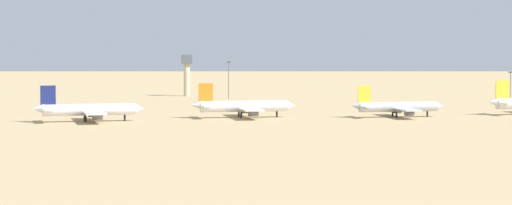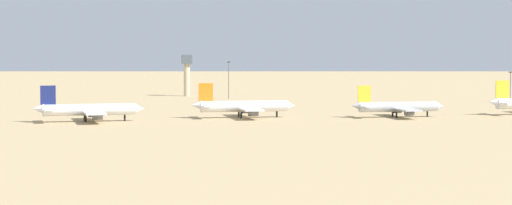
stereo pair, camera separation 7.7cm
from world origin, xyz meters
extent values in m
plane|color=tan|center=(0.00, 0.00, 0.00)|extent=(4000.00, 4000.00, 0.00)
pyramid|color=slate|center=(-33.09, 910.02, 58.57)|extent=(406.01, 260.55, 117.15)
pyramid|color=slate|center=(451.21, 1013.70, 55.34)|extent=(373.85, 355.29, 110.69)
cylinder|color=white|center=(-55.28, -11.52, 4.18)|extent=(32.07, 6.50, 3.98)
cone|color=white|center=(-38.02, -10.14, 4.18)|extent=(3.28, 4.01, 3.78)
cone|color=white|center=(-72.55, -12.89, 4.78)|extent=(4.24, 3.69, 3.38)
cube|color=navy|center=(-69.17, -12.63, 9.41)|extent=(5.20, 0.91, 6.47)
cube|color=white|center=(-69.49, -8.66, 4.58)|extent=(3.71, 7.00, 0.36)
cube|color=white|center=(-68.86, -16.59, 4.58)|extent=(3.71, 7.00, 0.36)
cube|color=white|center=(-54.29, -11.44, 3.58)|extent=(9.28, 32.29, 0.56)
cylinder|color=slate|center=(-53.89, -3.92, 2.19)|extent=(3.75, 2.47, 2.19)
cylinder|color=slate|center=(-52.70, -18.80, 2.19)|extent=(3.75, 2.47, 2.19)
cylinder|color=black|center=(-43.21, -10.55, 1.10)|extent=(0.70, 0.70, 2.19)
cylinder|color=black|center=(-56.96, -9.25, 1.10)|extent=(0.70, 0.70, 2.19)
cylinder|color=black|center=(-56.58, -14.02, 1.10)|extent=(0.70, 0.70, 2.19)
cylinder|color=white|center=(0.17, -2.28, 4.20)|extent=(32.09, 4.58, 4.00)
cone|color=white|center=(17.58, -1.97, 4.20)|extent=(3.07, 3.86, 3.80)
cone|color=white|center=(-17.25, -2.59, 4.80)|extent=(4.06, 3.47, 3.40)
cube|color=orange|center=(-13.84, -2.53, 9.46)|extent=(5.21, 0.59, 6.51)
cube|color=white|center=(-13.92, 1.47, 4.60)|extent=(3.32, 6.86, 0.36)
cube|color=white|center=(-13.77, -6.53, 4.60)|extent=(3.32, 6.86, 0.36)
cube|color=white|center=(1.17, -2.26, 3.60)|extent=(7.38, 32.14, 0.56)
cylinder|color=slate|center=(2.03, 5.26, 2.20)|extent=(3.64, 2.27, 2.20)
cylinder|color=slate|center=(2.30, -9.75, 2.20)|extent=(3.64, 2.27, 2.20)
cylinder|color=black|center=(12.33, -2.06, 1.10)|extent=(0.70, 0.70, 2.20)
cylinder|color=black|center=(-1.38, 0.09, 1.10)|extent=(0.70, 0.70, 2.20)
cylinder|color=black|center=(-1.29, -4.71, 1.10)|extent=(0.70, 0.70, 2.20)
cylinder|color=silver|center=(56.09, -9.62, 3.88)|extent=(29.59, 4.07, 3.69)
cone|color=silver|center=(72.16, -9.41, 3.88)|extent=(2.81, 3.54, 3.51)
cone|color=silver|center=(40.03, -9.82, 4.43)|extent=(3.73, 3.19, 3.14)
cube|color=yellow|center=(43.17, -9.78, 8.73)|extent=(4.81, 0.52, 6.00)
cube|color=silver|center=(43.12, -6.09, 4.25)|extent=(3.03, 6.32, 0.33)
cube|color=silver|center=(43.21, -13.47, 4.25)|extent=(3.03, 6.32, 0.33)
cube|color=silver|center=(57.01, -9.60, 3.32)|extent=(6.65, 29.62, 0.52)
cylinder|color=slate|center=(57.85, -2.67, 2.03)|extent=(3.35, 2.07, 2.03)
cylinder|color=slate|center=(58.03, -16.52, 2.03)|extent=(3.35, 2.07, 2.03)
cylinder|color=black|center=(67.32, -9.47, 1.02)|extent=(0.65, 0.65, 2.03)
cylinder|color=black|center=(54.68, -7.42, 1.02)|extent=(0.65, 0.65, 2.03)
cylinder|color=black|center=(54.73, -11.85, 1.02)|extent=(0.65, 0.65, 2.03)
cone|color=white|center=(94.84, -5.54, 4.95)|extent=(4.28, 3.69, 3.50)
cube|color=yellow|center=(98.35, -5.38, 9.74)|extent=(5.38, 0.76, 6.70)
cube|color=white|center=(98.16, -1.26, 4.74)|extent=(3.62, 7.15, 0.37)
cube|color=white|center=(98.53, -9.50, 4.74)|extent=(3.62, 7.15, 0.37)
cylinder|color=#C6B793|center=(-4.32, 155.09, 8.39)|extent=(3.20, 3.20, 16.77)
cube|color=#4C5660|center=(-4.32, 155.09, 19.14)|extent=(5.20, 5.20, 4.73)
cylinder|color=#59595E|center=(13.02, 123.86, 8.96)|extent=(0.36, 0.36, 17.92)
cube|color=#333333|center=(13.02, 123.86, 18.17)|extent=(1.80, 0.50, 0.50)
cylinder|color=#59595E|center=(137.61, 74.27, 6.82)|extent=(0.36, 0.36, 13.64)
cube|color=#333333|center=(137.61, 74.27, 13.89)|extent=(1.80, 0.50, 0.50)
camera|label=1|loc=(-57.43, -356.08, 26.32)|focal=69.49mm
camera|label=2|loc=(-57.35, -356.09, 26.32)|focal=69.49mm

